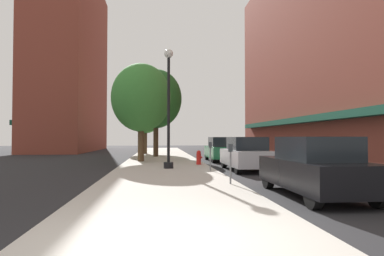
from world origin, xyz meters
TOP-DOWN VIEW (x-y plane):
  - ground_plane at (4.00, 18.00)m, footprint 90.00×90.00m
  - sidewalk_slab at (0.00, 19.00)m, footprint 4.80×50.00m
  - building_right_brick at (14.99, 22.00)m, footprint 6.80×40.00m
  - building_far_background at (-11.01, 37.00)m, footprint 6.80×18.00m
  - lamppost at (0.19, 11.62)m, footprint 0.48×0.48m
  - fire_hydrant at (1.95, 13.76)m, footprint 0.33×0.26m
  - parking_meter_near at (2.05, 10.22)m, footprint 0.14×0.09m
  - parking_meter_far at (2.05, 5.88)m, footprint 0.14×0.09m
  - tree_near at (-1.58, 27.00)m, footprint 4.07×4.07m
  - tree_mid at (-0.52, 22.04)m, footprint 4.13×4.13m
  - tree_far at (-1.42, 16.72)m, footprint 3.81×3.81m
  - car_black at (4.00, 3.96)m, footprint 1.80×4.30m
  - car_silver at (4.00, 11.29)m, footprint 1.80×4.30m
  - car_green at (4.00, 17.81)m, footprint 1.80×4.30m

SIDE VIEW (x-z plane):
  - ground_plane at x=4.00m, z-range 0.00..0.00m
  - sidewalk_slab at x=0.00m, z-range 0.00..0.12m
  - fire_hydrant at x=1.95m, z-range 0.12..0.91m
  - car_black at x=4.00m, z-range -0.02..1.64m
  - car_silver at x=4.00m, z-range -0.02..1.64m
  - car_green at x=4.00m, z-range -0.02..1.64m
  - parking_meter_near at x=2.05m, z-range 0.29..1.60m
  - parking_meter_far at x=2.05m, z-range 0.29..1.60m
  - lamppost at x=0.19m, z-range 0.25..6.15m
  - tree_far at x=-1.42m, z-range 1.05..7.31m
  - tree_near at x=-1.58m, z-range 1.06..7.65m
  - tree_mid at x=-0.52m, z-range 1.23..8.22m
  - building_right_brick at x=14.99m, z-range -0.02..20.31m
  - building_far_background at x=-11.01m, z-range -0.02..21.32m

